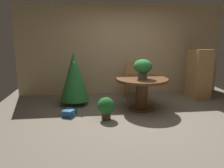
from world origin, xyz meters
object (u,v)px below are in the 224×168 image
Objects in this scene: round_dining_table at (142,87)px; wooden_chair_far at (132,78)px; holiday_tree at (74,76)px; gift_box_blue at (69,113)px; flower_vase at (143,67)px; wooden_cabinet at (199,74)px; potted_plant at (106,107)px.

round_dining_table is 1.02m from wooden_chair_far.
holiday_tree reaches higher than gift_box_blue.
holiday_tree is (-1.55, 0.62, -0.28)m from flower_vase.
wooden_cabinet is (3.37, 0.24, -0.05)m from holiday_tree.
wooden_cabinet reaches higher than gift_box_blue.
holiday_tree is (-1.56, -0.48, 0.17)m from wooden_chair_far.
round_dining_table is 2.66× the size of flower_vase.
holiday_tree reaches higher than wooden_chair_far.
potted_plant is at bearing -119.40° from wooden_chair_far.
wooden_chair_far is at bearing 89.44° from flower_vase.
potted_plant reaches higher than gift_box_blue.
flower_vase is at bearing 5.91° from gift_box_blue.
flower_vase is 1.89m from gift_box_blue.
potted_plant is at bearing -153.76° from wooden_cabinet.
holiday_tree is 2.83× the size of potted_plant.
holiday_tree is at bearing 158.05° from flower_vase.
wooden_chair_far is 1.82m from potted_plant.
gift_box_blue is (-1.64, -0.17, -0.94)m from flower_vase.
wooden_chair_far is at bearing 37.64° from gift_box_blue.
wooden_chair_far is at bearing 90.00° from round_dining_table.
gift_box_blue is at bearing -163.40° from wooden_cabinet.
holiday_tree is at bearing -176.00° from wooden_cabinet.
wooden_chair_far reaches higher than potted_plant.
gift_box_blue is 3.65m from wooden_cabinet.
round_dining_table is at bearing 82.15° from flower_vase.
wooden_chair_far reaches higher than round_dining_table.
gift_box_blue is (-1.65, -1.27, -0.48)m from wooden_chair_far.
wooden_cabinet reaches higher than potted_plant.
gift_box_blue is at bearing -142.36° from wooden_chair_far.
round_dining_table is 1.67m from holiday_tree.
gift_box_blue is (-0.09, -0.79, -0.65)m from holiday_tree.
flower_vase is at bearing -21.95° from holiday_tree.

